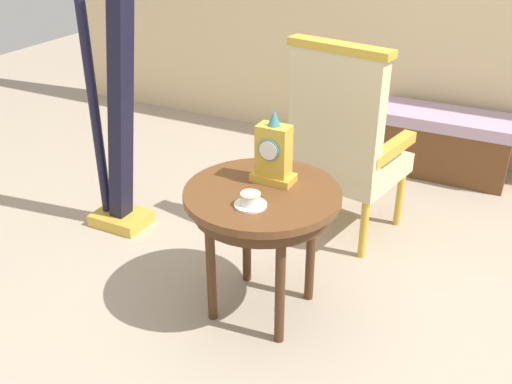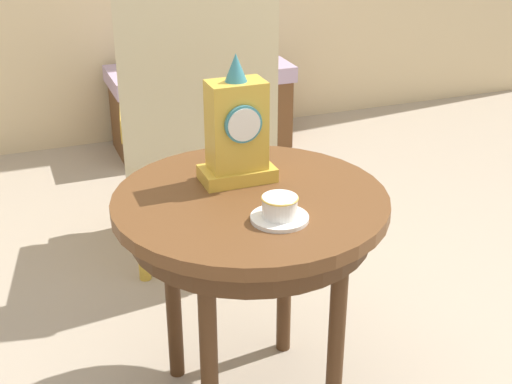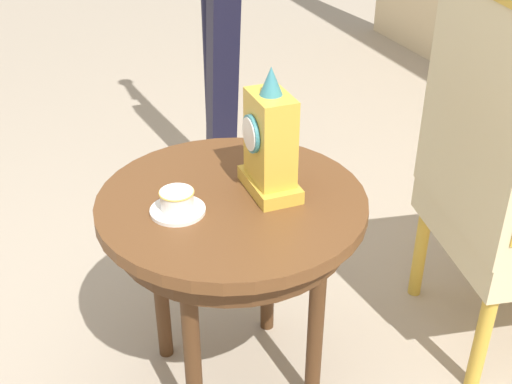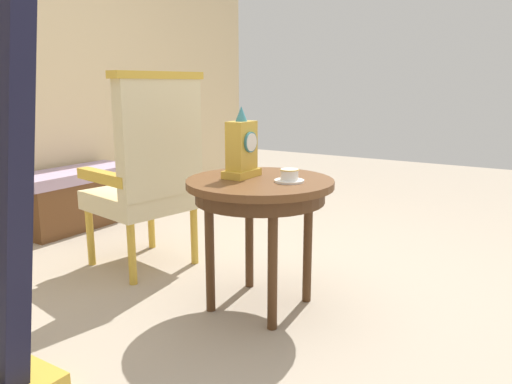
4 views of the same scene
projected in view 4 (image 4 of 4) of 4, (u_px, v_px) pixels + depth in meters
ground_plane at (268, 302)px, 2.47m from camera, size 10.00×10.00×0.00m
side_table at (260, 195)px, 2.32m from camera, size 0.70×0.70×0.64m
teacup_left at (289, 176)px, 2.24m from camera, size 0.14×0.14×0.06m
mantel_clock at (242, 149)px, 2.33m from camera, size 0.19×0.11×0.34m
armchair at (149, 170)px, 2.81m from camera, size 0.63×0.62×1.14m
window_bench at (76, 198)px, 3.76m from camera, size 0.93×0.40×0.44m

